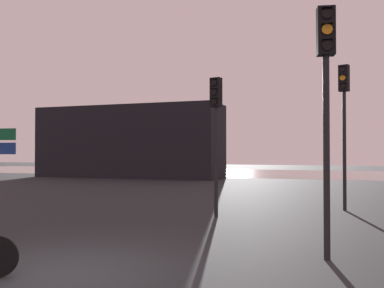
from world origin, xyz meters
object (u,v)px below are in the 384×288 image
(traffic_light_far_right, at_px, (344,110))
(traffic_light_center, at_px, (216,120))
(distant_building, at_px, (129,142))
(traffic_light_near_right, at_px, (326,84))

(traffic_light_far_right, relative_size, traffic_light_center, 1.16)
(distant_building, distance_m, traffic_light_far_right, 21.74)
(traffic_light_near_right, bearing_deg, traffic_light_far_right, -104.93)
(traffic_light_center, bearing_deg, distant_building, -42.57)
(distant_building, xyz_separation_m, traffic_light_center, (12.35, -17.49, 0.19))
(traffic_light_near_right, bearing_deg, distant_building, -66.64)
(traffic_light_far_right, distance_m, traffic_light_near_right, 7.15)
(traffic_light_far_right, xyz_separation_m, traffic_light_near_right, (-0.30, -7.14, -0.17))
(distant_building, height_order, traffic_light_far_right, distant_building)
(traffic_light_center, bearing_deg, traffic_light_near_right, 140.54)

